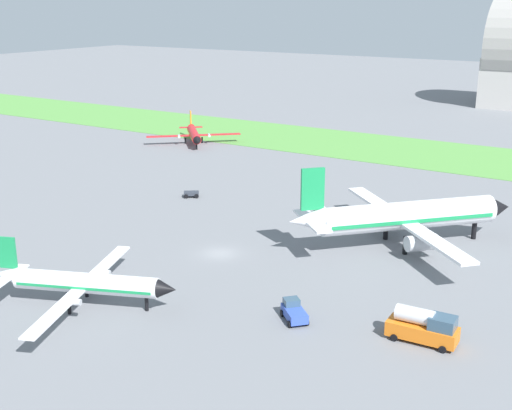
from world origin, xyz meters
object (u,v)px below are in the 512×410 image
(airplane_taxiing_turboprop, at_px, (194,134))
(pushback_tug_midfield, at_px, (294,312))
(fuel_truck_by_runway, at_px, (424,326))
(airplane_foreground_turboprop, at_px, (83,283))
(airplane_midfield_jet, at_px, (404,216))
(baggage_cart_near_gate, at_px, (191,194))

(airplane_taxiing_turboprop, xyz_separation_m, pushback_tug_midfield, (60.97, -63.98, -1.37))
(airplane_taxiing_turboprop, distance_m, fuel_truck_by_runway, 95.76)
(airplane_foreground_turboprop, bearing_deg, airplane_midfield_jet, 36.31)
(baggage_cart_near_gate, relative_size, fuel_truck_by_runway, 0.45)
(baggage_cart_near_gate, xyz_separation_m, pushback_tug_midfield, (35.58, -29.77, 0.34))
(airplane_taxiing_turboprop, relative_size, baggage_cart_near_gate, 5.50)
(airplane_taxiing_turboprop, bearing_deg, airplane_foreground_turboprop, -13.24)
(pushback_tug_midfield, distance_m, fuel_truck_by_runway, 12.67)
(airplane_taxiing_turboprop, bearing_deg, airplane_midfield_jet, 16.34)
(pushback_tug_midfield, relative_size, fuel_truck_by_runway, 0.58)
(airplane_midfield_jet, xyz_separation_m, baggage_cart_near_gate, (-37.10, 3.55, -3.45))
(baggage_cart_near_gate, distance_m, fuel_truck_by_runway, 55.23)
(airplane_taxiing_turboprop, xyz_separation_m, airplane_midfield_jet, (62.49, -37.76, 1.74))
(airplane_foreground_turboprop, relative_size, fuel_truck_by_runway, 3.40)
(airplane_midfield_jet, distance_m, pushback_tug_midfield, 26.45)
(pushback_tug_midfield, xyz_separation_m, fuel_truck_by_runway, (12.41, 2.46, 0.67))
(baggage_cart_near_gate, height_order, pushback_tug_midfield, pushback_tug_midfield)
(airplane_foreground_turboprop, xyz_separation_m, fuel_truck_by_runway, (32.61, 11.22, -1.01))
(baggage_cart_near_gate, bearing_deg, fuel_truck_by_runway, 113.96)
(baggage_cart_near_gate, bearing_deg, airplane_taxiing_turboprop, -89.80)
(pushback_tug_midfield, bearing_deg, airplane_taxiing_turboprop, -3.30)
(airplane_midfield_jet, height_order, pushback_tug_midfield, airplane_midfield_jet)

